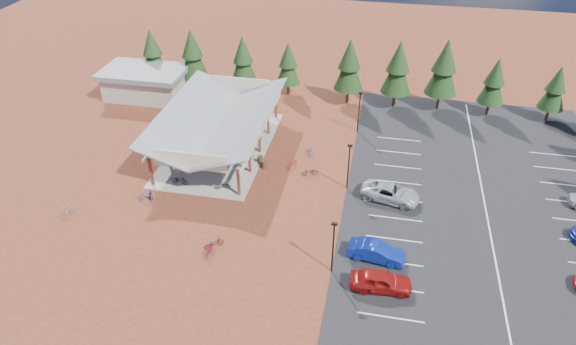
{
  "coord_description": "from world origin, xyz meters",
  "views": [
    {
      "loc": [
        7.57,
        -40.8,
        30.6
      ],
      "look_at": [
        -0.96,
        1.18,
        1.65
      ],
      "focal_mm": 32.0,
      "sensor_mm": 36.0,
      "label": 1
    }
  ],
  "objects": [
    {
      "name": "bike_1",
      "position": [
        -12.87,
        3.93,
        0.65
      ],
      "size": [
        1.88,
        0.7,
        1.1
      ],
      "primitive_type": "imported",
      "rotation": [
        0.0,
        0.0,
        1.47
      ],
      "color": "#979BA0",
      "rests_on": "concrete_pad"
    },
    {
      "name": "bike_pavilion",
      "position": [
        -10.0,
        7.0,
        3.82
      ],
      "size": [
        11.65,
        19.4,
        4.97
      ],
      "color": "#542718",
      "rests_on": "concrete_pad"
    },
    {
      "name": "bike_5",
      "position": [
        -6.45,
        5.1,
        0.64
      ],
      "size": [
        1.83,
        0.7,
        1.07
      ],
      "primitive_type": "imported",
      "rotation": [
        0.0,
        0.0,
        1.69
      ],
      "color": "#999DA2",
      "rests_on": "concrete_pad"
    },
    {
      "name": "pine_0",
      "position": [
        -24.15,
        21.74,
        4.95
      ],
      "size": [
        3.48,
        3.48,
        8.12
      ],
      "color": "#382314",
      "rests_on": "ground"
    },
    {
      "name": "bike_4",
      "position": [
        -7.37,
        -0.8,
        0.51
      ],
      "size": [
        1.64,
        0.98,
        0.81
      ],
      "primitive_type": "imported",
      "rotation": [
        0.0,
        0.0,
        1.88
      ],
      "color": "black",
      "rests_on": "concrete_pad"
    },
    {
      "name": "bike_0",
      "position": [
        -11.93,
        -0.8,
        0.57
      ],
      "size": [
        1.83,
        0.75,
        0.94
      ],
      "primitive_type": "imported",
      "rotation": [
        0.0,
        0.0,
        1.5
      ],
      "color": "black",
      "rests_on": "concrete_pad"
    },
    {
      "name": "car_1",
      "position": [
        8.49,
        -7.87,
        0.83
      ],
      "size": [
        4.97,
        2.24,
        1.58
      ],
      "primitive_type": "imported",
      "rotation": [
        0.0,
        0.0,
        1.45
      ],
      "color": "#0E2594",
      "rests_on": "asphalt_lot"
    },
    {
      "name": "pine_5",
      "position": [
        9.03,
        21.55,
        5.46
      ],
      "size": [
        3.84,
        3.84,
        8.93
      ],
      "color": "#382314",
      "rests_on": "ground"
    },
    {
      "name": "lamp_post_1",
      "position": [
        5.0,
        2.0,
        2.98
      ],
      "size": [
        0.5,
        0.25,
        5.14
      ],
      "color": "black",
      "rests_on": "ground"
    },
    {
      "name": "bike_10",
      "position": [
        -14.21,
        -3.99,
        0.41
      ],
      "size": [
        1.64,
        0.94,
        0.82
      ],
      "primitive_type": "imported",
      "rotation": [
        0.0,
        0.0,
        4.99
      ],
      "color": "navy",
      "rests_on": "ground"
    },
    {
      "name": "ground",
      "position": [
        0.0,
        0.0,
        0.0
      ],
      "size": [
        140.0,
        140.0,
        0.0
      ],
      "primitive_type": "plane",
      "color": "#562416",
      "rests_on": "ground"
    },
    {
      "name": "bike_12",
      "position": [
        -5.45,
        -9.19,
        0.47
      ],
      "size": [
        1.76,
        1.66,
        0.94
      ],
      "primitive_type": "imported",
      "rotation": [
        0.0,
        0.0,
        2.3
      ],
      "color": "black",
      "rests_on": "ground"
    },
    {
      "name": "pine_6",
      "position": [
        14.65,
        22.02,
        5.74
      ],
      "size": [
        4.03,
        4.03,
        9.4
      ],
      "color": "#382314",
      "rests_on": "ground"
    },
    {
      "name": "bike_6",
      "position": [
        -6.54,
        9.71,
        0.55
      ],
      "size": [
        1.8,
        1.07,
        0.89
      ],
      "primitive_type": "imported",
      "rotation": [
        0.0,
        0.0,
        1.27
      ],
      "color": "#264699",
      "rests_on": "concrete_pad"
    },
    {
      "name": "pine_3",
      "position": [
        -5.25,
        22.4,
        4.56
      ],
      "size": [
        3.21,
        3.21,
        7.47
      ],
      "color": "#382314",
      "rests_on": "ground"
    },
    {
      "name": "concrete_pad",
      "position": [
        -10.0,
        7.0,
        0.05
      ],
      "size": [
        10.6,
        18.6,
        0.1
      ],
      "primitive_type": "cube",
      "color": "gray",
      "rests_on": "ground"
    },
    {
      "name": "car_2",
      "position": [
        9.35,
        0.87,
        0.83
      ],
      "size": [
        6.12,
        3.73,
        1.59
      ],
      "primitive_type": "imported",
      "rotation": [
        0.0,
        0.0,
        1.37
      ],
      "color": "#A1A5A9",
      "rests_on": "asphalt_lot"
    },
    {
      "name": "bike_14",
      "position": [
        0.25,
        7.72,
        0.5
      ],
      "size": [
        0.73,
        1.93,
        1.0
      ],
      "primitive_type": "imported",
      "rotation": [
        0.0,
        0.0,
        0.03
      ],
      "color": "#1455A0",
      "rests_on": "ground"
    },
    {
      "name": "lamp_post_0",
      "position": [
        5.0,
        -10.0,
        2.98
      ],
      "size": [
        0.5,
        0.25,
        5.14
      ],
      "color": "black",
      "rests_on": "ground"
    },
    {
      "name": "trash_bin_1",
      "position": [
        -4.1,
        3.91,
        0.45
      ],
      "size": [
        0.6,
        0.6,
        0.9
      ],
      "primitive_type": "cylinder",
      "color": "#4A2F1A",
      "rests_on": "ground"
    },
    {
      "name": "asphalt_lot",
      "position": [
        18.5,
        3.0,
        0.02
      ],
      "size": [
        27.0,
        44.0,
        0.04
      ],
      "primitive_type": "cube",
      "color": "black",
      "rests_on": "ground"
    },
    {
      "name": "lamp_post_2",
      "position": [
        5.0,
        14.0,
        2.98
      ],
      "size": [
        0.5,
        0.25,
        5.14
      ],
      "color": "black",
      "rests_on": "ground"
    },
    {
      "name": "bike_16",
      "position": [
        0.93,
        3.44,
        0.44
      ],
      "size": [
        1.78,
        1.12,
        0.89
      ],
      "primitive_type": "imported",
      "rotation": [
        0.0,
        0.0,
        5.06
      ],
      "color": "black",
      "rests_on": "ground"
    },
    {
      "name": "pine_8",
      "position": [
        27.93,
        21.5,
        4.41
      ],
      "size": [
        3.1,
        3.1,
        7.23
      ],
      "color": "#382314",
      "rests_on": "ground"
    },
    {
      "name": "pine_2",
      "position": [
        -11.21,
        21.6,
        4.95
      ],
      "size": [
        3.48,
        3.48,
        8.11
      ],
      "color": "#382314",
      "rests_on": "ground"
    },
    {
      "name": "pine_4",
      "position": [
        2.94,
        21.37,
        5.39
      ],
      "size": [
        3.79,
        3.79,
        8.83
      ],
      "color": "#382314",
      "rests_on": "ground"
    },
    {
      "name": "bike_11",
      "position": [
        -5.57,
        -10.14,
        0.51
      ],
      "size": [
        0.56,
        1.71,
        1.02
      ],
      "primitive_type": "imported",
      "rotation": [
        0.0,
        0.0,
        -0.05
      ],
      "color": "maroon",
      "rests_on": "ground"
    },
    {
      "name": "trash_bin_0",
      "position": [
        -4.77,
        4.77,
        0.45
      ],
      "size": [
        0.6,
        0.6,
        0.9
      ],
      "primitive_type": "cylinder",
      "color": "#4A2F1A",
      "rests_on": "ground"
    },
    {
      "name": "bike_7",
      "position": [
        -8.48,
        14.8,
        0.63
      ],
      "size": [
        1.84,
        0.91,
        1.07
      ],
      "primitive_type": "imported",
      "rotation": [
        0.0,
        0.0,
        1.33
      ],
      "color": "maroon",
      "rests_on": "concrete_pad"
    },
    {
      "name": "bike_3",
      "position": [
        -11.3,
        12.55,
        0.57
      ],
      "size": [
        1.61,
        0.77,
        0.93
      ],
      "primitive_type": "imported",
      "rotation": [
        0.0,
        0.0,
        1.79
      ],
      "color": "maroon",
      "rests_on": "concrete_pad"
    },
    {
      "name": "bike_9",
      "position": [
        -20.52,
        -7.6,
        0.53
      ],
      "size": [
        1.21,
        1.82,
        1.07
      ],
      "primitive_type": "imported",
      "rotation": [
        0.0,
        0.0,
        2.7
      ],
      "color": "gray",
      "rests_on": "ground"
    },
    {
      "name": "car_0",
      "position": [
        9.04,
        -11.22,
        0.87
      ],
      "size": [
        5.0,
        2.28,
        1.67
      ],
      "primitive_type": "imported",
      "rotation": [
        0.0,
        0.0,
        1.63
      ],
      "color": "maroon",
      "rests_on": "asphalt_lot"
    },
    {
      "name": "bike_2",
      "position": [
        -13.0,
        7.66,
        0.6
      ],
      "size": [
        1.92,
        0.68,
        1.01
      ],
      "primitive_type": "imported",
      "rotation": [
        0.0,
        0.0,
        1.57
      ],
      "color": "#234A9C",
      "rests_on": "concrete_pad"
    },
    {
      "name": "bike_15",
      "position": [
        -1.15,
        4.67,
        0.47
      ],
      "size": [
        1.09,
        1.58,
        0.93
      ],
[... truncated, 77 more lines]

